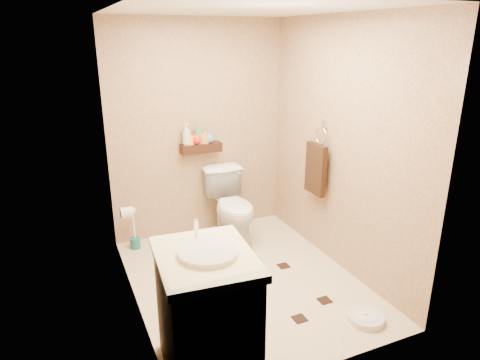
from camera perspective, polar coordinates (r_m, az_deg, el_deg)
name	(u,v)px	position (r m, az deg, el deg)	size (l,w,h in m)	color
ground	(244,280)	(4.18, 0.53, -13.17)	(2.50, 2.50, 0.00)	beige
wall_back	(198,131)	(4.82, -5.59, 6.58)	(2.00, 0.04, 2.40)	tan
wall_front	(329,210)	(2.66, 11.77, -3.90)	(2.00, 0.04, 2.40)	tan
wall_left	(126,173)	(3.41, -14.90, 0.95)	(0.04, 2.50, 2.40)	tan
wall_right	(340,147)	(4.18, 13.20, 4.31)	(0.04, 2.50, 2.40)	tan
ceiling	(245,9)	(3.55, 0.65, 21.86)	(2.00, 2.50, 0.02)	silver
wall_shelf	(201,148)	(4.79, -5.22, 4.29)	(0.46, 0.14, 0.10)	#32190D
floor_accents	(252,282)	(4.13, 1.66, -13.49)	(1.20, 1.35, 0.01)	black
toilet	(232,207)	(4.76, -1.04, -3.61)	(0.45, 0.78, 0.80)	white
vanity	(207,313)	(2.97, -4.45, -17.27)	(0.66, 0.78, 1.04)	brown
bathroom_scale	(366,318)	(3.79, 16.46, -17.23)	(0.35, 0.35, 0.06)	silver
toilet_brush	(134,234)	(4.80, -13.89, -6.98)	(0.11, 0.11, 0.48)	#18605E
towel_ring	(316,167)	(4.40, 10.12, 1.77)	(0.12, 0.30, 0.76)	silver
toilet_paper	(126,213)	(4.23, -14.90, -4.24)	(0.12, 0.11, 0.12)	silver
bottle_a	(186,134)	(4.70, -7.18, 6.08)	(0.09, 0.09, 0.24)	beige
bottle_b	(190,138)	(4.72, -6.66, 5.58)	(0.07, 0.07, 0.15)	yellow
bottle_c	(196,137)	(4.74, -5.85, 5.76)	(0.13, 0.13, 0.16)	red
bottle_d	(198,134)	(4.74, -5.60, 6.17)	(0.09, 0.09, 0.23)	green
bottle_e	(205,135)	(4.77, -4.74, 5.94)	(0.08, 0.08, 0.17)	#C88742
bottle_f	(209,136)	(4.79, -4.14, 5.84)	(0.11, 0.11, 0.14)	#5088C8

